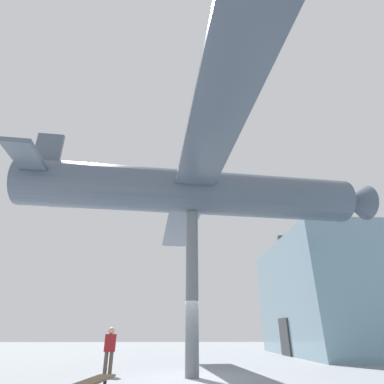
% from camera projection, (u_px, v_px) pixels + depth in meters
% --- Properties ---
extents(ground_plane, '(80.00, 80.00, 0.00)m').
position_uv_depth(ground_plane, '(192.00, 378.00, 10.29)').
color(ground_plane, gray).
extents(glass_pavilion_left, '(11.97, 13.23, 8.19)m').
position_uv_depth(glass_pavilion_left, '(370.00, 296.00, 21.58)').
color(glass_pavilion_left, '#7593A3').
rests_on(glass_pavilion_left, ground_plane).
extents(support_pylon_central, '(0.50, 0.50, 6.10)m').
position_uv_depth(support_pylon_central, '(192.00, 286.00, 11.58)').
color(support_pylon_central, slate).
rests_on(support_pylon_central, ground_plane).
extents(suspended_airplane, '(18.17, 16.16, 3.39)m').
position_uv_depth(suspended_airplane, '(198.00, 192.00, 13.33)').
color(suspended_airplane, '#4C5666').
rests_on(suspended_airplane, support_pylon_central).
extents(visitor_person, '(0.27, 0.43, 1.61)m').
position_uv_depth(visitor_person, '(110.00, 347.00, 11.12)').
color(visitor_person, '#4C4238').
rests_on(visitor_person, ground_plane).
extents(plaza_bench, '(1.64, 0.59, 0.50)m').
position_uv_depth(plaza_bench, '(96.00, 382.00, 6.64)').
color(plaza_bench, '#846647').
rests_on(plaza_bench, ground_plane).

